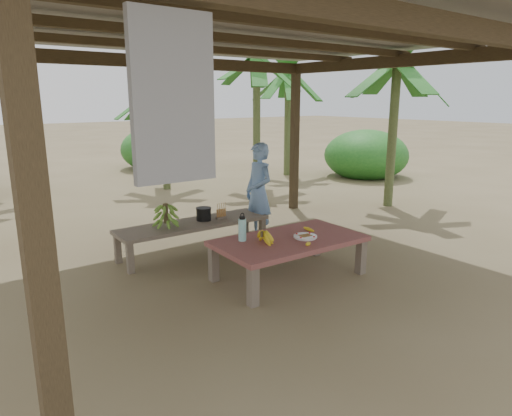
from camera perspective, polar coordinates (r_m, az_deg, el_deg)
ground at (r=5.87m, az=-1.08°, el=-8.01°), size 80.00×80.00×0.00m
pavilion at (r=5.47m, az=-1.24°, el=20.09°), size 6.60×5.60×2.95m
work_table at (r=5.58m, az=4.17°, el=-4.45°), size 1.84×1.07×0.50m
bench at (r=6.51m, az=-7.76°, el=-2.27°), size 2.21×0.65×0.45m
ripe_banana_bunch at (r=5.33m, az=0.73°, el=-3.64°), size 0.30×0.27×0.16m
plate at (r=5.58m, az=6.18°, el=-3.58°), size 0.29×0.29×0.04m
loose_banana_front at (r=5.30m, az=6.53°, el=-4.48°), size 0.15×0.10×0.04m
loose_banana_side at (r=5.88m, az=6.61°, el=-2.66°), size 0.07×0.17×0.04m
water_flask at (r=5.42m, az=-1.72°, el=-2.64°), size 0.09×0.09×0.34m
green_banana_stalk at (r=6.27m, az=-11.21°, el=-0.83°), size 0.31×0.31×0.35m
cooking_pot at (r=6.58m, az=-6.56°, el=-0.77°), size 0.21×0.21×0.18m
skewer_rack at (r=6.62m, az=-4.38°, el=-0.35°), size 0.18×0.08×0.24m
woman at (r=6.99m, az=0.34°, el=1.99°), size 0.38×0.56×1.51m
banana_plant_ne at (r=11.18m, az=0.08°, el=17.17°), size 1.80×1.80×3.36m
banana_plant_n at (r=11.20m, az=-11.57°, el=13.57°), size 1.80×1.80×2.69m
banana_plant_e at (r=9.59m, az=17.19°, el=15.87°), size 1.80×1.80×3.13m
banana_plant_far at (r=13.15m, az=4.04°, el=15.56°), size 1.80×1.80×3.12m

